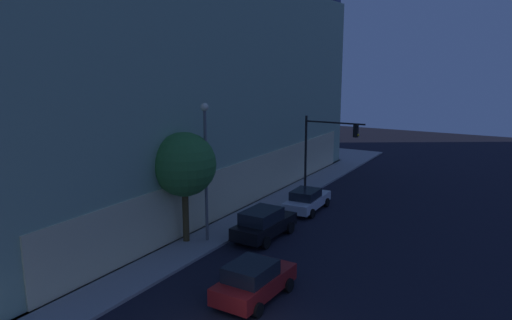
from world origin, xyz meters
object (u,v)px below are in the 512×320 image
modern_building (121,75)px  traffic_light_far_corner (325,142)px  sidewalk_tree (184,165)px  car_red (254,280)px  street_lamp_sidewalk (205,155)px  car_white (307,200)px  car_black (264,223)px

modern_building → traffic_light_far_corner: (6.04, -14.30, -4.82)m
traffic_light_far_corner → sidewalk_tree: bearing=168.4°
traffic_light_far_corner → car_red: (-16.96, -3.77, -3.21)m
traffic_light_far_corner → street_lamp_sidewalk: bearing=172.0°
street_lamp_sidewalk → car_white: (8.18, -2.39, -4.21)m
sidewalk_tree → car_black: sidewalk_tree is taller
traffic_light_far_corner → car_white: bearing=-172.1°
traffic_light_far_corner → car_red: bearing=-167.5°
sidewalk_tree → car_black: 5.63m
modern_building → street_lamp_sidewalk: modern_building is taller
car_red → traffic_light_far_corner: bearing=12.5°
modern_building → sidewalk_tree: bearing=-121.9°
car_red → car_white: (12.53, 3.15, -0.08)m
modern_building → car_black: bearing=-106.5°
street_lamp_sidewalk → car_black: 5.19m
modern_building → sidewalk_tree: modern_building is taller
car_black → modern_building: bearing=73.5°
car_red → car_white: bearing=14.1°
modern_building → car_red: modern_building is taller
car_white → traffic_light_far_corner: bearing=7.9°
modern_building → street_lamp_sidewalk: (-6.57, -12.53, -3.90)m
modern_building → car_black: modern_building is taller
traffic_light_far_corner → sidewalk_tree: 13.54m
modern_building → sidewalk_tree: 14.34m
traffic_light_far_corner → car_black: (-10.46, -0.63, -3.15)m
modern_building → car_white: bearing=-83.8°
street_lamp_sidewalk → sidewalk_tree: bearing=124.4°
car_red → car_black: size_ratio=0.92×
street_lamp_sidewalk → sidewalk_tree: street_lamp_sidewalk is taller
car_black → car_white: (6.03, 0.01, -0.14)m
car_red → car_black: 7.22m
car_black → car_white: 6.03m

